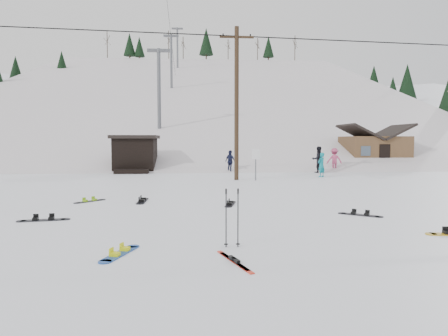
{
  "coord_description": "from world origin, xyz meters",
  "views": [
    {
      "loc": [
        -0.38,
        -9.67,
        2.38
      ],
      "look_at": [
        0.58,
        4.26,
        1.4
      ],
      "focal_mm": 32.0,
      "sensor_mm": 36.0,
      "label": 1
    }
  ],
  "objects": [
    {
      "name": "ski_poles",
      "position": [
        0.4,
        -0.96,
        0.67
      ],
      "size": [
        0.36,
        0.1,
        1.31
      ],
      "color": "black",
      "rests_on": "ground"
    },
    {
      "name": "hero_snowboard",
      "position": [
        -1.98,
        -1.37,
        0.03
      ],
      "size": [
        0.64,
        1.35,
        0.1
      ],
      "rotation": [
        0.0,
        0.0,
        1.24
      ],
      "color": "#1847A2",
      "rests_on": "ground"
    },
    {
      "name": "utility_pole",
      "position": [
        2.0,
        14.0,
        4.68
      ],
      "size": [
        2.0,
        0.26,
        9.0
      ],
      "color": "#3A2819",
      "rests_on": "ground"
    },
    {
      "name": "hero_skis",
      "position": [
        0.35,
        -2.07,
        0.02
      ],
      "size": [
        0.6,
        1.52,
        0.08
      ],
      "rotation": [
        0.0,
        0.0,
        0.33
      ],
      "color": "#B52312",
      "rests_on": "ground"
    },
    {
      "name": "lift_hut",
      "position": [
        -5.0,
        20.94,
        1.36
      ],
      "size": [
        3.4,
        4.1,
        2.75
      ],
      "color": "black",
      "rests_on": "ground"
    },
    {
      "name": "skier_teal",
      "position": [
        7.68,
        15.56,
        0.79
      ],
      "size": [
        0.69,
        0.65,
        1.58
      ],
      "primitive_type": "imported",
      "rotation": [
        0.0,
        0.0,
        3.81
      ],
      "color": "#0E828E",
      "rests_on": "ground"
    },
    {
      "name": "lift_tower_mid",
      "position": [
        -4.0,
        50.0,
        14.36
      ],
      "size": [
        2.2,
        0.36,
        8.0
      ],
      "color": "#595B60",
      "rests_on": "ski_slope"
    },
    {
      "name": "lift_tower_far",
      "position": [
        -4.0,
        70.0,
        20.86
      ],
      "size": [
        2.2,
        0.36,
        8.0
      ],
      "color": "#595B60",
      "rests_on": "ski_slope"
    },
    {
      "name": "skier_pink",
      "position": [
        10.1,
        20.01,
        0.88
      ],
      "size": [
        1.22,
        0.82,
        1.77
      ],
      "primitive_type": "imported",
      "rotation": [
        0.0,
        0.0,
        3.0
      ],
      "color": "#BD426B",
      "rests_on": "ground"
    },
    {
      "name": "lift_tower_near",
      "position": [
        -4.0,
        30.0,
        7.86
      ],
      "size": [
        2.2,
        0.36,
        8.0
      ],
      "color": "#595B60",
      "rests_on": "ski_slope"
    },
    {
      "name": "ski_slope",
      "position": [
        0.0,
        55.0,
        -12.0
      ],
      "size": [
        60.0,
        85.24,
        65.97
      ],
      "primitive_type": "cube",
      "rotation": [
        0.31,
        0.0,
        0.0
      ],
      "color": "silver",
      "rests_on": "ground"
    },
    {
      "name": "board_scatter_c",
      "position": [
        -4.52,
        5.97,
        0.02
      ],
      "size": [
        1.01,
        1.08,
        0.1
      ],
      "rotation": [
        0.0,
        0.0,
        0.83
      ],
      "color": "black",
      "rests_on": "ground"
    },
    {
      "name": "skier_dark",
      "position": [
        8.49,
        18.88,
        0.96
      ],
      "size": [
        0.97,
        0.77,
        1.92
      ],
      "primitive_type": "imported",
      "rotation": [
        0.0,
        0.0,
        3.19
      ],
      "color": "black",
      "rests_on": "ground"
    },
    {
      "name": "board_scatter_a",
      "position": [
        -4.91,
        2.33,
        0.03
      ],
      "size": [
        1.48,
        0.49,
        0.1
      ],
      "rotation": [
        0.0,
        0.0,
        0.17
      ],
      "color": "black",
      "rests_on": "ground"
    },
    {
      "name": "cabin",
      "position": [
        15.0,
        24.0,
        1.48
      ],
      "size": [
        5.39,
        4.4,
        3.77
      ],
      "color": "brown",
      "rests_on": "ground"
    },
    {
      "name": "trail_sign",
      "position": [
        3.1,
        13.58,
        1.27
      ],
      "size": [
        0.5,
        0.09,
        1.85
      ],
      "color": "#595B60",
      "rests_on": "ground"
    },
    {
      "name": "ridge_right",
      "position": [
        38.0,
        50.0,
        -11.0
      ],
      "size": [
        45.66,
        93.98,
        54.59
      ],
      "primitive_type": "cube",
      "rotation": [
        0.21,
        -0.05,
        -0.12
      ],
      "color": "white",
      "rests_on": "ground"
    },
    {
      "name": "skier_navy",
      "position": [
        2.1,
        19.53,
        0.82
      ],
      "size": [
        0.92,
        1.0,
        1.64
      ],
      "primitive_type": "imported",
      "rotation": [
        0.0,
        0.0,
        2.26
      ],
      "color": "#151936",
      "rests_on": "ground"
    },
    {
      "name": "board_scatter_b",
      "position": [
        -2.49,
        5.86,
        0.03
      ],
      "size": [
        0.31,
        1.61,
        0.11
      ],
      "rotation": [
        0.0,
        0.0,
        1.56
      ],
      "color": "black",
      "rests_on": "ground"
    },
    {
      "name": "board_scatter_d",
      "position": [
        4.78,
        2.48,
        0.03
      ],
      "size": [
        1.19,
        0.92,
        0.1
      ],
      "rotation": [
        0.0,
        0.0,
        -0.62
      ],
      "color": "black",
      "rests_on": "ground"
    },
    {
      "name": "board_scatter_f",
      "position": [
        0.86,
        4.89,
        0.03
      ],
      "size": [
        0.52,
        1.39,
        0.1
      ],
      "rotation": [
        0.0,
        0.0,
        1.35
      ],
      "color": "black",
      "rests_on": "ground"
    },
    {
      "name": "ground",
      "position": [
        0.0,
        0.0,
        0.0
      ],
      "size": [
        200.0,
        200.0,
        0.0
      ],
      "primitive_type": "plane",
      "color": "white",
      "rests_on": "ground"
    },
    {
      "name": "treeline_crest",
      "position": [
        0.0,
        86.0,
        0.0
      ],
      "size": [
        50.0,
        6.0,
        10.0
      ],
      "primitive_type": null,
      "color": "black",
      "rests_on": "ski_slope"
    }
  ]
}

